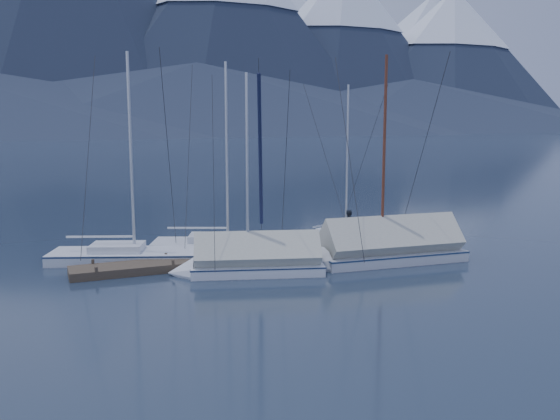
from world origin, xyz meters
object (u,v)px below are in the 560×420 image
object	(u,v)px
sailboat_open_left	(147,257)
sailboat_covered_near	(378,251)
person	(350,227)
sailboat_open_right	(351,235)
sailboat_covered_far	(245,263)
sailboat_open_mid	(239,247)

from	to	relation	value
sailboat_open_left	sailboat_covered_near	distance (m)	10.17
sailboat_open_left	person	bearing A→B (deg)	-9.60
sailboat_open_right	person	distance (m)	3.24
sailboat_open_left	sailboat_open_right	world-z (taller)	sailboat_open_left
sailboat_covered_near	sailboat_covered_far	size ratio (longest dim) A/B	1.12
sailboat_covered_near	sailboat_open_left	bearing A→B (deg)	156.55
sailboat_covered_near	sailboat_open_mid	bearing A→B (deg)	136.84
person	sailboat_open_mid	bearing A→B (deg)	78.51
sailboat_covered_near	sailboat_covered_far	distance (m)	6.04
sailboat_open_left	sailboat_open_mid	size ratio (longest dim) A/B	1.02
sailboat_open_left	sailboat_open_right	size ratio (longest dim) A/B	1.14
sailboat_covered_near	person	bearing A→B (deg)	91.39
sailboat_open_left	sailboat_covered_far	world-z (taller)	sailboat_open_left
sailboat_open_right	sailboat_covered_far	distance (m)	8.93
sailboat_covered_far	sailboat_open_right	bearing A→B (deg)	32.07
sailboat_open_left	sailboat_covered_near	size ratio (longest dim) A/B	1.01
sailboat_open_right	sailboat_covered_near	bearing A→B (deg)	-106.70
sailboat_covered_far	sailboat_covered_near	bearing A→B (deg)	-3.61
sailboat_open_mid	sailboat_open_left	bearing A→B (deg)	-173.12
sailboat_open_mid	sailboat_open_right	size ratio (longest dim) A/B	1.11
sailboat_open_right	sailboat_covered_far	size ratio (longest dim) A/B	0.99
sailboat_open_left	person	distance (m)	9.45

